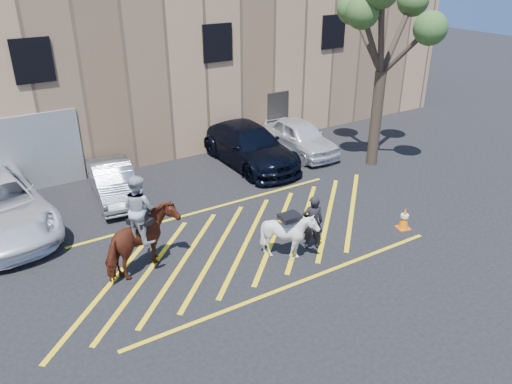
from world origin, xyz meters
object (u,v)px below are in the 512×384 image
car_white_suv (300,137)px  car_silver_sedan (113,182)px  mounted_bay (141,234)px  saddled_white (289,235)px  tree (387,19)px  traffic_cone (404,218)px  car_blue_suv (249,145)px  handler (313,222)px

car_white_suv → car_silver_sedan: bearing=-176.8°
car_white_suv → mounted_bay: bearing=-148.6°
car_silver_sedan → saddled_white: 7.07m
mounted_bay → car_silver_sedan: bearing=81.9°
car_silver_sedan → tree: bearing=-7.2°
traffic_cone → tree: tree is taller
saddled_white → mounted_bay: bearing=157.7°
car_silver_sedan → traffic_cone: 9.90m
car_blue_suv → traffic_cone: 7.37m
car_white_suv → car_blue_suv: bearing=179.7°
car_white_suv → handler: size_ratio=2.49×
saddled_white → car_blue_suv: bearing=68.1°
handler → traffic_cone: handler is taller
car_white_suv → traffic_cone: 7.25m
car_silver_sedan → traffic_cone: size_ratio=5.29×
car_blue_suv → handler: handler is taller
handler → saddled_white: handler is taller
car_white_suv → saddled_white: saddled_white is taller
car_blue_suv → handler: size_ratio=3.23×
car_blue_suv → car_silver_sedan: bearing=-177.1°
mounted_bay → tree: tree is taller
handler → tree: 8.70m
car_silver_sedan → saddled_white: saddled_white is taller
car_blue_suv → mounted_bay: size_ratio=1.91×
car_blue_suv → mounted_bay: bearing=-141.3°
car_silver_sedan → car_blue_suv: 5.73m
car_white_suv → tree: tree is taller
car_white_suv → handler: 7.82m
car_silver_sedan → tree: tree is taller
saddled_white → tree: tree is taller
traffic_cone → tree: (2.92, 4.52, 5.33)m
saddled_white → traffic_cone: saddled_white is taller
tree → car_white_suv: bearing=123.8°
handler → car_blue_suv: bearing=-79.4°
traffic_cone → tree: bearing=57.1°
car_blue_suv → mounted_bay: 8.25m
mounted_bay → car_blue_suv: bearing=38.9°
car_white_suv → handler: (-4.32, -6.51, 0.13)m
tree → car_blue_suv: bearing=147.6°
car_silver_sedan → mounted_bay: 4.94m
car_silver_sedan → car_blue_suv: size_ratio=0.71×
car_blue_suv → traffic_cone: bearing=-79.7°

